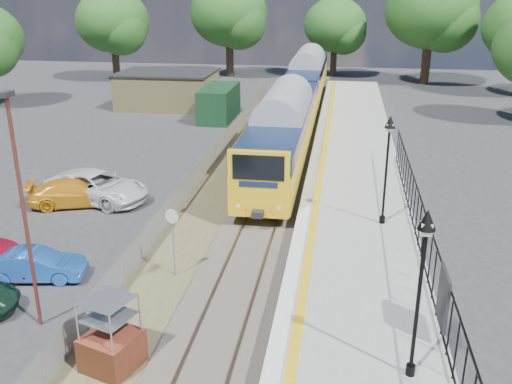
% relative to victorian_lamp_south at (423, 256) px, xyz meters
% --- Properties ---
extents(ground, '(120.00, 120.00, 0.00)m').
position_rel_victorian_lamp_south_xyz_m(ground, '(-5.50, 4.00, -4.30)').
color(ground, '#2D2D30').
rests_on(ground, ground).
extents(track_bed, '(5.90, 80.00, 0.29)m').
position_rel_victorian_lamp_south_xyz_m(track_bed, '(-5.97, 13.67, -4.21)').
color(track_bed, '#473F38').
rests_on(track_bed, ground).
extents(platform, '(5.00, 70.00, 0.90)m').
position_rel_victorian_lamp_south_xyz_m(platform, '(-1.30, 12.00, -3.85)').
color(platform, gray).
rests_on(platform, ground).
extents(platform_edge, '(0.90, 70.00, 0.01)m').
position_rel_victorian_lamp_south_xyz_m(platform_edge, '(-3.36, 12.00, -3.39)').
color(platform_edge, silver).
rests_on(platform_edge, platform).
extents(victorian_lamp_south, '(0.44, 0.44, 4.60)m').
position_rel_victorian_lamp_south_xyz_m(victorian_lamp_south, '(0.00, 0.00, 0.00)').
color(victorian_lamp_south, black).
rests_on(victorian_lamp_south, platform).
extents(victorian_lamp_north, '(0.44, 0.44, 4.60)m').
position_rel_victorian_lamp_south_xyz_m(victorian_lamp_north, '(-0.20, 10.00, 0.00)').
color(victorian_lamp_north, black).
rests_on(victorian_lamp_north, platform).
extents(palisade_fence, '(0.12, 26.00, 2.00)m').
position_rel_victorian_lamp_south_xyz_m(palisade_fence, '(1.05, 6.24, -2.46)').
color(palisade_fence, black).
rests_on(palisade_fence, platform).
extents(wire_fence, '(0.06, 52.00, 1.20)m').
position_rel_victorian_lamp_south_xyz_m(wire_fence, '(-9.70, 16.00, -3.70)').
color(wire_fence, '#999EA3').
rests_on(wire_fence, ground).
extents(outbuilding, '(10.80, 10.10, 3.12)m').
position_rel_victorian_lamp_south_xyz_m(outbuilding, '(-16.41, 35.21, -2.78)').
color(outbuilding, tan).
rests_on(outbuilding, ground).
extents(tree_line, '(56.80, 43.80, 11.88)m').
position_rel_victorian_lamp_south_xyz_m(tree_line, '(-4.10, 46.00, 2.31)').
color(tree_line, '#332319').
rests_on(tree_line, ground).
extents(train, '(2.82, 40.83, 3.51)m').
position_rel_victorian_lamp_south_xyz_m(train, '(-5.50, 30.63, -1.96)').
color(train, gold).
rests_on(train, ground).
extents(brick_plinth, '(1.80, 1.80, 2.29)m').
position_rel_victorian_lamp_south_xyz_m(brick_plinth, '(-8.21, 0.21, -3.20)').
color(brick_plinth, brown).
rests_on(brick_plinth, ground).
extents(speed_sign, '(0.54, 0.19, 2.75)m').
position_rel_victorian_lamp_south_xyz_m(speed_sign, '(-8.00, 5.71, -2.43)').
color(speed_sign, '#999EA3').
rests_on(speed_sign, ground).
extents(carpark_lamp, '(0.25, 0.50, 7.56)m').
position_rel_victorian_lamp_south_xyz_m(carpark_lamp, '(-11.41, 1.97, -0.02)').
color(carpark_lamp, '#53231B').
rests_on(carpark_lamp, ground).
extents(car_red, '(4.00, 2.40, 1.27)m').
position_rel_victorian_lamp_south_xyz_m(car_red, '(-14.65, 5.16, -3.66)').
color(car_red, '#A80F2C').
rests_on(car_red, ground).
extents(car_blue, '(3.71, 1.83, 1.17)m').
position_rel_victorian_lamp_south_xyz_m(car_blue, '(-13.03, 4.74, -3.71)').
color(car_blue, '#1C51A8').
rests_on(car_blue, ground).
extents(car_yellow, '(4.86, 3.23, 1.31)m').
position_rel_victorian_lamp_south_xyz_m(car_yellow, '(-14.95, 12.11, -3.64)').
color(car_yellow, orange).
rests_on(car_yellow, ground).
extents(car_white, '(5.91, 3.96, 1.51)m').
position_rel_victorian_lamp_south_xyz_m(car_white, '(-14.13, 12.84, -3.54)').
color(car_white, silver).
rests_on(car_white, ground).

